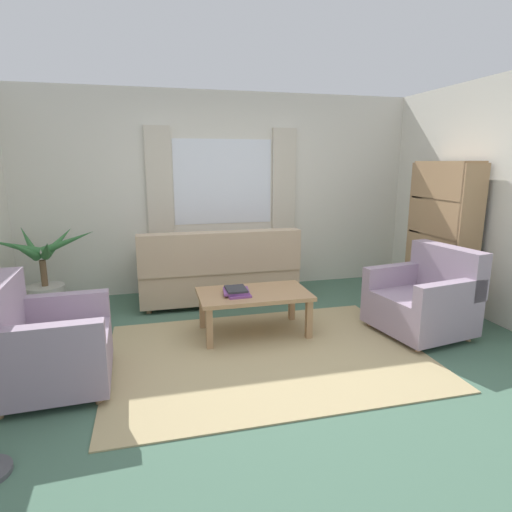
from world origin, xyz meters
TOP-DOWN VIEW (x-y plane):
  - ground_plane at (0.00, 0.00)m, footprint 6.24×6.24m
  - wall_back at (0.00, 2.26)m, footprint 5.32×0.12m
  - window_with_curtains at (0.00, 2.18)m, footprint 1.98×0.07m
  - area_rug at (0.00, 0.00)m, footprint 2.79×2.04m
  - couch at (-0.18, 1.62)m, footprint 1.90×0.82m
  - armchair_left at (-1.79, -0.13)m, footprint 0.86×0.88m
  - armchair_right at (1.68, 0.12)m, footprint 0.95×0.96m
  - coffee_table at (0.00, 0.51)m, footprint 1.10×0.64m
  - book_stack_on_table at (-0.18, 0.48)m, footprint 0.27×0.32m
  - potted_plant at (-2.17, 1.69)m, footprint 1.13×0.87m
  - bookshelf at (2.35, 0.82)m, footprint 0.30×0.94m

SIDE VIEW (x-z plane):
  - ground_plane at x=0.00m, z-range 0.00..0.00m
  - area_rug at x=0.00m, z-range 0.00..0.01m
  - armchair_left at x=-1.79m, z-range -0.09..0.79m
  - armchair_right at x=1.68m, z-range -0.09..0.79m
  - couch at x=-0.18m, z-range -0.09..0.83m
  - coffee_table at x=0.00m, z-range 0.16..0.60m
  - potted_plant at x=-2.17m, z-range -0.12..0.90m
  - book_stack_on_table at x=-0.18m, z-range 0.44..0.50m
  - bookshelf at x=2.35m, z-range 0.02..1.74m
  - wall_back at x=0.00m, z-range 0.00..2.60m
  - window_with_curtains at x=0.00m, z-range 0.75..2.15m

